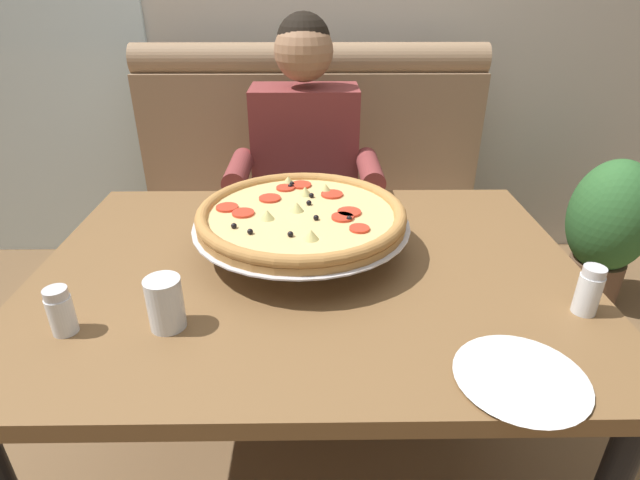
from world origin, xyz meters
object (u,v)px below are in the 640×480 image
(shaker_oregano, at_px, (62,314))
(shaker_parmesan, at_px, (588,294))
(plate_near_left, at_px, (521,375))
(drinking_glass, at_px, (166,306))
(potted_plant, at_px, (608,227))
(diner_main, at_px, (305,177))
(booth_bench, at_px, (311,221))
(pizza, at_px, (301,216))
(dining_table, at_px, (309,291))
(patio_chair, at_px, (115,126))

(shaker_oregano, distance_m, shaker_parmesan, 1.08)
(shaker_parmesan, distance_m, plate_near_left, 0.29)
(drinking_glass, relative_size, potted_plant, 0.16)
(diner_main, height_order, drinking_glass, diner_main)
(booth_bench, height_order, pizza, booth_bench)
(plate_near_left, bearing_deg, drinking_glass, 166.14)
(booth_bench, bearing_deg, dining_table, -90.00)
(plate_near_left, distance_m, patio_chair, 3.06)
(booth_bench, relative_size, shaker_parmesan, 14.18)
(booth_bench, height_order, plate_near_left, booth_bench)
(dining_table, xyz_separation_m, potted_plant, (1.33, 0.91, -0.27))
(diner_main, bearing_deg, drinking_glass, -105.77)
(booth_bench, bearing_deg, shaker_oregano, -111.77)
(drinking_glass, height_order, potted_plant, drinking_glass)
(booth_bench, height_order, shaker_parmesan, booth_bench)
(diner_main, distance_m, pizza, 0.63)
(patio_chair, bearing_deg, drinking_glass, -67.53)
(dining_table, relative_size, patio_chair, 1.56)
(patio_chair, bearing_deg, shaker_parmesan, -51.70)
(plate_near_left, height_order, potted_plant, plate_near_left)
(dining_table, height_order, plate_near_left, plate_near_left)
(dining_table, height_order, shaker_oregano, shaker_oregano)
(shaker_oregano, distance_m, drinking_glass, 0.20)
(pizza, distance_m, shaker_parmesan, 0.67)
(diner_main, bearing_deg, patio_chair, 130.79)
(patio_chair, distance_m, potted_plant, 2.90)
(booth_bench, xyz_separation_m, plate_near_left, (0.38, -1.37, 0.35))
(plate_near_left, bearing_deg, shaker_parmesan, 43.91)
(patio_chair, height_order, potted_plant, patio_chair)
(drinking_glass, bearing_deg, diner_main, 74.23)
(pizza, xyz_separation_m, shaker_oregano, (-0.47, -0.34, -0.06))
(dining_table, bearing_deg, patio_chair, 120.63)
(pizza, bearing_deg, patio_chair, 121.21)
(booth_bench, height_order, potted_plant, booth_bench)
(drinking_glass, bearing_deg, potted_plant, 35.47)
(plate_near_left, bearing_deg, pizza, 129.27)
(drinking_glass, bearing_deg, booth_bench, 76.69)
(booth_bench, bearing_deg, plate_near_left, -74.60)
(pizza, distance_m, patio_chair, 2.45)
(diner_main, bearing_deg, dining_table, -88.39)
(drinking_glass, distance_m, patio_chair, 2.61)
(pizza, xyz_separation_m, shaker_parmesan, (0.61, -0.28, -0.05))
(pizza, bearing_deg, plate_near_left, -50.73)
(dining_table, bearing_deg, potted_plant, 34.37)
(booth_bench, bearing_deg, patio_chair, 136.98)
(shaker_oregano, bearing_deg, plate_near_left, -9.73)
(dining_table, distance_m, drinking_glass, 0.40)
(shaker_parmesan, distance_m, patio_chair, 3.02)
(dining_table, xyz_separation_m, shaker_oregano, (-0.49, -0.26, 0.12))
(shaker_parmesan, distance_m, potted_plant, 1.39)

